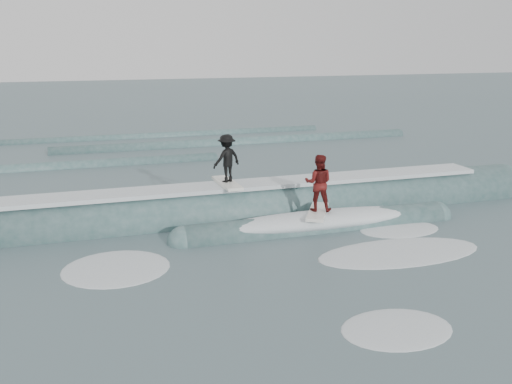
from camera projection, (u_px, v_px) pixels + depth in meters
name	position (u px, v px, depth m)	size (l,w,h in m)	color
ground	(285.00, 252.00, 16.81)	(160.00, 160.00, 0.00)	#40585D
breaking_wave	(257.00, 216.00, 20.15)	(23.90, 3.89, 2.22)	#325554
surfer_black	(227.00, 161.00, 19.64)	(1.23, 2.02, 1.76)	white
surfer_red	(318.00, 185.00, 18.47)	(1.46, 2.01, 1.96)	white
whitewater	(319.00, 263.00, 15.92)	(12.05, 7.58, 0.10)	white
far_swells	(150.00, 150.00, 32.58)	(35.48, 8.65, 0.80)	#325554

